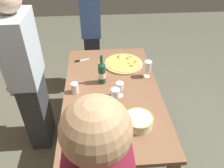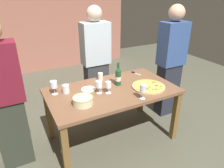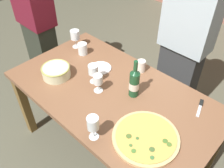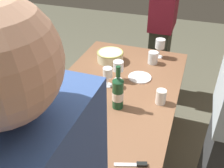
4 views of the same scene
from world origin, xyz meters
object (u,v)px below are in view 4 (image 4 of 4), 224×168
Objects in this scene: person_guest_left at (162,25)px; wine_glass_far_right at (118,67)px; pizza_knife at (135,164)px; serving_bowl at (110,56)px; cup_ceramic at (161,96)px; side_plate at (140,77)px; wine_bottle at (118,92)px; wine_glass_near_pizza at (160,45)px; dining_table at (112,103)px; cup_amber at (153,58)px; wine_glass_by_bottle at (108,73)px; wine_glass_far_left at (49,83)px; pizza at (61,127)px.

wine_glass_far_right is at bearing -1.98° from person_guest_left.
wine_glass_far_right reaches higher than pizza_knife.
serving_bowl is 1.44× the size of wine_glass_far_right.
cup_ceramic is 0.34m from side_plate.
wine_glass_near_pizza is (-0.80, 0.12, 0.00)m from wine_bottle.
dining_table is 0.37m from cup_ceramic.
person_guest_left reaches higher than cup_amber.
wine_glass_by_bottle is 0.29m from side_plate.
cup_amber is (-0.73, 0.55, -0.07)m from wine_glass_far_left.
pizza is 1.84× the size of serving_bowl.
dining_table is 8.88× the size of side_plate.
serving_bowl is 1.27× the size of side_plate.
serving_bowl is (-0.89, -0.01, 0.04)m from pizza.
wine_glass_near_pizza is at bearing 14.41° from person_guest_left.
serving_bowl is at bearing -163.15° from wine_glass_by_bottle.
wine_bottle is at bearing -61.68° from cup_ceramic.
wine_glass_far_left is (0.06, -0.46, 0.01)m from wine_bottle.
wine_glass_far_left is at bearing -34.06° from wine_glass_near_pizza.
wine_glass_near_pizza is (-0.21, 0.38, 0.07)m from serving_bowl.
wine_bottle is 0.26m from wine_glass_by_bottle.
wine_glass_far_right reaches higher than cup_ceramic.
pizza is 1.17m from wine_glass_near_pizza.
wine_glass_near_pizza is 1.23m from pizza_knife.
dining_table is 5.25× the size of wine_bottle.
wine_bottle is (0.14, 0.09, 0.21)m from dining_table.
wine_glass_far_left reaches higher than serving_bowl.
wine_glass_far_right reaches higher than wine_glass_by_bottle.
pizza is at bearing -22.94° from side_plate.
wine_glass_near_pizza reaches higher than cup_amber.
cup_ceramic is at bearing 38.59° from side_plate.
person_guest_left is at bearing 169.50° from pizza.
wine_glass_far_left reaches higher than wine_glass_far_right.
pizza is at bearing -18.62° from wine_glass_near_pizza.
side_plate is at bearing 157.06° from pizza.
dining_table is 0.28m from wine_glass_far_right.
wine_glass_by_bottle is at bearing 16.85° from serving_bowl.
pizza reaches higher than side_plate.
wine_glass_near_pizza is at bearing 155.01° from wine_glass_far_right.
serving_bowl is at bearing -60.77° from wine_glass_near_pizza.
wine_glass_by_bottle is 1.46× the size of cup_ceramic.
pizza_knife is (0.42, 0.23, -0.11)m from wine_bottle.
side_plate is at bearing 132.26° from wine_glass_far_left.
dining_table is 0.58m from cup_amber.
wine_glass_far_right is 1.02m from person_guest_left.
wine_glass_far_left reaches higher than pizza_knife.
wine_glass_far_right is at bearing -175.62° from dining_table.
wine_glass_near_pizza is (-1.11, 0.37, 0.11)m from pizza.
serving_bowl is 0.68m from wine_glass_far_left.
dining_table is 0.48m from wine_glass_far_left.
wine_glass_far_right reaches higher than pizza.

